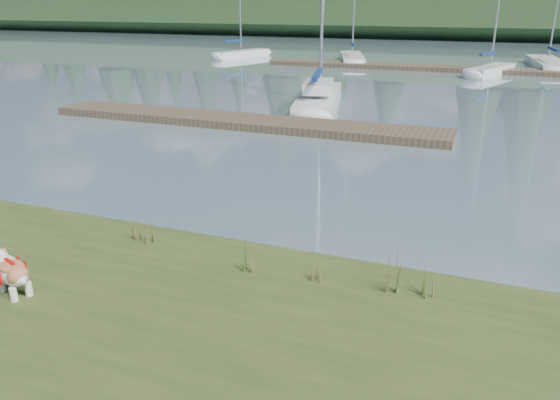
% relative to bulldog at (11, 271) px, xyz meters
% --- Properties ---
extents(ground, '(200.00, 200.00, 0.00)m').
position_rel_bulldog_xyz_m(ground, '(1.37, 34.52, -0.72)').
color(ground, '#77939E').
rests_on(ground, ground).
extents(bank, '(60.00, 9.00, 0.35)m').
position_rel_bulldog_xyz_m(bank, '(1.37, -1.48, -0.54)').
color(bank, '#3B4A1E').
rests_on(bank, ground).
extents(ridge, '(200.00, 20.00, 5.00)m').
position_rel_bulldog_xyz_m(ridge, '(1.37, 77.52, 1.78)').
color(ridge, '#1E3419').
rests_on(ridge, ground).
extents(bulldog, '(1.00, 0.64, 0.59)m').
position_rel_bulldog_xyz_m(bulldog, '(0.00, 0.00, 0.00)').
color(bulldog, silver).
rests_on(bulldog, bank).
extents(sailboat_main, '(3.53, 8.64, 12.24)m').
position_rel_bulldog_xyz_m(sailboat_main, '(-1.20, 19.21, -0.30)').
color(sailboat_main, silver).
rests_on(sailboat_main, ground).
extents(dock_near, '(16.00, 2.00, 0.30)m').
position_rel_bulldog_xyz_m(dock_near, '(-2.63, 13.52, -0.57)').
color(dock_near, '#4C3D2C').
rests_on(dock_near, ground).
extents(dock_far, '(26.00, 2.20, 0.30)m').
position_rel_bulldog_xyz_m(dock_far, '(3.37, 34.52, -0.57)').
color(dock_far, '#4C3D2C').
rests_on(dock_far, ground).
extents(sailboat_bg_0, '(3.25, 6.59, 9.62)m').
position_rel_bulldog_xyz_m(sailboat_bg_0, '(-13.92, 38.37, -0.39)').
color(sailboat_bg_0, silver).
rests_on(sailboat_bg_0, ground).
extents(sailboat_bg_1, '(3.93, 8.16, 12.02)m').
position_rel_bulldog_xyz_m(sailboat_bg_1, '(-4.65, 38.43, -0.39)').
color(sailboat_bg_1, silver).
rests_on(sailboat_bg_1, ground).
extents(sailboat_bg_2, '(3.34, 6.47, 9.82)m').
position_rel_bulldog_xyz_m(sailboat_bg_2, '(6.11, 33.80, -0.39)').
color(sailboat_bg_2, silver).
rests_on(sailboat_bg_2, ground).
extents(sailboat_bg_3, '(2.90, 9.82, 14.02)m').
position_rel_bulldog_xyz_m(sailboat_bg_3, '(9.55, 39.83, -0.40)').
color(sailboat_bg_3, silver).
rests_on(sailboat_bg_3, ground).
extents(weed_0, '(0.17, 0.14, 0.55)m').
position_rel_bulldog_xyz_m(weed_0, '(0.87, 2.30, -0.14)').
color(weed_0, '#475B23').
rests_on(weed_0, bank).
extents(weed_1, '(0.17, 0.14, 0.59)m').
position_rel_bulldog_xyz_m(weed_1, '(3.01, 1.94, -0.12)').
color(weed_1, '#475B23').
rests_on(weed_1, bank).
extents(weed_2, '(0.17, 0.14, 0.78)m').
position_rel_bulldog_xyz_m(weed_2, '(5.38, 2.11, -0.04)').
color(weed_2, '#475B23').
rests_on(weed_2, bank).
extents(weed_3, '(0.17, 0.14, 0.61)m').
position_rel_bulldog_xyz_m(weed_3, '(0.55, 2.37, -0.11)').
color(weed_3, '#475B23').
rests_on(weed_3, bank).
extents(weed_4, '(0.17, 0.14, 0.37)m').
position_rel_bulldog_xyz_m(weed_4, '(4.17, 2.06, -0.21)').
color(weed_4, '#475B23').
rests_on(weed_4, bank).
extents(weed_5, '(0.17, 0.14, 0.60)m').
position_rel_bulldog_xyz_m(weed_5, '(5.84, 2.21, -0.12)').
color(weed_5, '#475B23').
rests_on(weed_5, bank).
extents(mud_lip, '(60.00, 0.50, 0.14)m').
position_rel_bulldog_xyz_m(mud_lip, '(1.37, 2.92, -0.65)').
color(mud_lip, '#33281C').
rests_on(mud_lip, ground).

